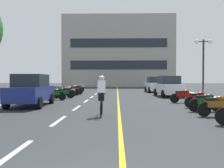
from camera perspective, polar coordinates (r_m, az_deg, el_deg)
The scene contains 33 objects.
ground_plane at distance 23.93m, azimuth 0.77°, elevation -2.53°, with size 140.00×140.00×0.00m, color #2D3033.
curb_left at distance 27.90m, azimuth -14.15°, elevation -1.92°, with size 2.40×72.00×0.12m, color #A8A8A3.
curb_right at distance 27.83m, azimuth 15.82°, elevation -1.94°, with size 2.40×72.00×0.12m, color #A8A8A3.
lane_dash_0 at distance 5.54m, azimuth -22.49°, elevation -15.04°, with size 0.14×2.20×0.01m, color silver.
lane_dash_1 at distance 9.26m, azimuth -12.42°, elevation -8.43°, with size 0.14×2.20×0.01m, color silver.
lane_dash_2 at distance 13.14m, azimuth -8.31°, elevation -5.57°, with size 0.14×2.20×0.01m, color silver.
lane_dash_3 at distance 17.08m, azimuth -6.11°, elevation -4.01°, with size 0.14×2.20×0.01m, color silver.
lane_dash_4 at distance 21.04m, azimuth -4.74°, elevation -3.04°, with size 0.14×2.20×0.01m, color silver.
lane_dash_5 at distance 25.02m, azimuth -3.80°, elevation -2.37°, with size 0.14×2.20×0.01m, color silver.
lane_dash_6 at distance 29.00m, azimuth -3.12°, elevation -1.88°, with size 0.14×2.20×0.01m, color silver.
lane_dash_7 at distance 32.98m, azimuth -2.61°, elevation -1.52°, with size 0.14×2.20×0.01m, color silver.
lane_dash_8 at distance 36.97m, azimuth -2.21°, elevation -1.23°, with size 0.14×2.20×0.01m, color silver.
lane_dash_9 at distance 40.96m, azimuth -1.88°, elevation -0.99°, with size 0.14×2.20×0.01m, color silver.
lane_dash_10 at distance 44.95m, azimuth -1.62°, elevation -0.80°, with size 0.14×2.20×0.01m, color silver.
lane_dash_11 at distance 48.95m, azimuth -1.39°, elevation -0.64°, with size 0.14×2.20×0.01m, color silver.
centre_line_yellow at distance 26.92m, azimuth 1.34°, elevation -2.12°, with size 0.12×66.00×0.01m, color gold.
office_building at distance 51.22m, azimuth 1.53°, elevation 7.55°, with size 22.68×6.16×14.49m.
street_lamp_mid at distance 21.20m, azimuth 20.72°, elevation 6.60°, with size 1.46×0.36×4.67m.
parked_car_near at distance 14.57m, azimuth -18.50°, elevation -1.36°, with size 2.06×4.27×1.82m.
parked_car_mid at distance 22.01m, azimuth 13.16°, elevation -0.50°, with size 2.14×4.30×1.82m.
parked_car_far at distance 29.18m, azimuth 10.00°, elevation -0.09°, with size 2.01×4.24×1.82m.
motorcycle_2 at distance 10.94m, azimuth 23.38°, elevation -4.54°, with size 1.68×0.64×0.92m.
motorcycle_3 at distance 12.29m, azimuth 21.23°, elevation -3.91°, with size 1.70×0.60×0.92m.
motorcycle_4 at distance 13.99m, azimuth 19.67°, elevation -3.29°, with size 1.64×0.80×0.92m.
motorcycle_5 at distance 16.38m, azimuth 16.41°, elevation -2.63°, with size 1.70×0.60×0.92m.
motorcycle_6 at distance 18.27m, azimuth -13.18°, elevation -2.23°, with size 1.65×0.77×0.92m.
motorcycle_7 at distance 19.85m, azimuth -11.39°, elevation -1.95°, with size 1.69×0.63×0.92m.
motorcycle_8 at distance 21.26m, azimuth -10.78°, elevation -1.74°, with size 1.70×0.60×0.92m.
motorcycle_9 at distance 23.15m, azimuth -9.70°, elevation -1.50°, with size 1.70×0.60×0.92m.
motorcycle_10 at distance 24.70m, azimuth -8.82°, elevation -1.33°, with size 1.68×0.65×0.92m.
motorcycle_11 at distance 26.78m, azimuth -8.53°, elevation -1.14°, with size 1.66×0.74×0.92m.
motorcycle_12 at distance 28.95m, azimuth -8.28°, elevation -0.97°, with size 1.69×0.60×0.92m.
cyclist_rider at distance 10.14m, azimuth -2.50°, elevation -2.54°, with size 0.42×1.77×1.71m.
Camera 1 is at (0.14, -2.88, 1.54)m, focal length 38.83 mm.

